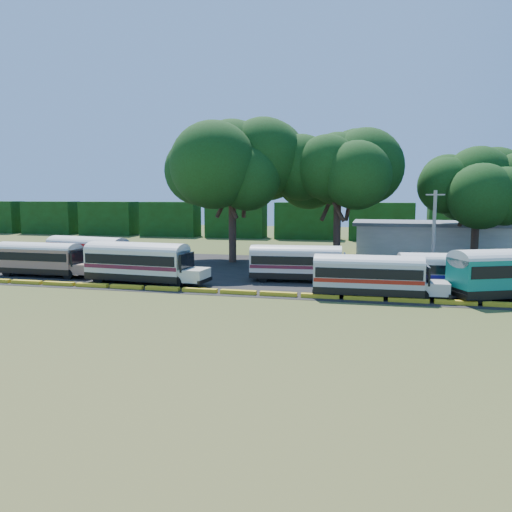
% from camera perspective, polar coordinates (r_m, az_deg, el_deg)
% --- Properties ---
extents(ground, '(160.00, 160.00, 0.00)m').
position_cam_1_polar(ground, '(36.27, -4.75, -4.56)').
color(ground, '#2F4918').
rests_on(ground, ground).
extents(asphalt_strip, '(64.00, 24.00, 0.02)m').
position_cam_1_polar(asphalt_strip, '(47.41, 0.96, -1.78)').
color(asphalt_strip, black).
rests_on(asphalt_strip, ground).
extents(curb, '(53.70, 0.45, 0.30)m').
position_cam_1_polar(curb, '(37.18, -4.27, -4.04)').
color(curb, gold).
rests_on(curb, ground).
extents(terminal_building, '(19.00, 9.00, 4.00)m').
position_cam_1_polar(terminal_building, '(64.29, 19.59, 1.95)').
color(terminal_building, silver).
rests_on(terminal_building, ground).
extents(treeline_backdrop, '(130.00, 4.00, 6.00)m').
position_cam_1_polar(treeline_backdrop, '(82.59, 5.76, 4.04)').
color(treeline_backdrop, black).
rests_on(treeline_backdrop, ground).
extents(bus_beige, '(9.26, 2.44, 3.03)m').
position_cam_1_polar(bus_beige, '(48.48, -23.36, -0.10)').
color(bus_beige, black).
rests_on(bus_beige, ground).
extents(bus_red, '(10.13, 3.87, 3.25)m').
position_cam_1_polar(bus_red, '(50.72, -18.50, 0.55)').
color(bus_red, black).
rests_on(bus_red, ground).
extents(bus_cream_west, '(10.55, 3.35, 3.41)m').
position_cam_1_polar(bus_cream_west, '(41.84, -13.17, -0.49)').
color(bus_cream_west, black).
rests_on(bus_cream_west, ground).
extents(bus_cream_east, '(9.47, 3.08, 3.06)m').
position_cam_1_polar(bus_cream_east, '(41.97, 4.85, -0.58)').
color(bus_cream_east, black).
rests_on(bus_cream_east, ground).
extents(bus_white_red, '(9.33, 2.57, 3.05)m').
position_cam_1_polar(bus_white_red, '(36.14, 12.99, -1.99)').
color(bus_white_red, black).
rests_on(bus_white_red, ground).
extents(bus_white_blue, '(9.13, 3.28, 2.94)m').
position_cam_1_polar(bus_white_blue, '(40.05, 21.44, -1.52)').
color(bus_white_blue, black).
rests_on(bus_white_blue, ground).
extents(tree_west, '(12.07, 12.07, 15.16)m').
position_cam_1_polar(tree_west, '(53.78, -2.75, 10.68)').
color(tree_west, '#312018').
rests_on(tree_west, ground).
extents(tree_center, '(10.55, 10.55, 13.86)m').
position_cam_1_polar(tree_center, '(54.58, 9.38, 9.75)').
color(tree_center, '#312018').
rests_on(tree_center, ground).
extents(tree_east, '(9.77, 9.77, 12.37)m').
position_cam_1_polar(tree_east, '(58.35, 24.02, 7.88)').
color(tree_east, '#312018').
rests_on(tree_east, ground).
extents(utility_pole, '(1.60, 0.30, 7.65)m').
position_cam_1_polar(utility_pole, '(46.67, 19.65, 2.52)').
color(utility_pole, gray).
rests_on(utility_pole, ground).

